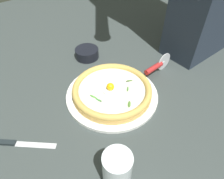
{
  "coord_description": "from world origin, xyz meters",
  "views": [
    {
      "loc": [
        0.37,
        0.44,
        0.55
      ],
      "look_at": [
        0.03,
        0.03,
        0.03
      ],
      "focal_mm": 32.19,
      "sensor_mm": 36.0,
      "label": 1
    }
  ],
  "objects": [
    {
      "name": "pizza_plate",
      "position": [
        0.03,
        0.03,
        0.01
      ],
      "size": [
        0.35,
        0.35,
        0.01
      ],
      "primitive_type": "cylinder",
      "color": "white",
      "rests_on": "ground"
    },
    {
      "name": "pizza",
      "position": [
        0.03,
        0.03,
        0.03
      ],
      "size": [
        0.3,
        0.3,
        0.05
      ],
      "color": "#DAAA58",
      "rests_on": "pizza_plate"
    },
    {
      "name": "drinking_glass",
      "position": [
        0.22,
        0.28,
        0.05
      ],
      "size": [
        0.07,
        0.07,
        0.12
      ],
      "color": "silver",
      "rests_on": "ground"
    },
    {
      "name": "ground_plane",
      "position": [
        0.0,
        0.0,
        -0.01
      ],
      "size": [
        2.4,
        2.4,
        0.03
      ],
      "primitive_type": "cube",
      "color": "#373F3E",
      "rests_on": "ground"
    },
    {
      "name": "side_bowl",
      "position": [
        -0.05,
        -0.24,
        0.02
      ],
      "size": [
        0.11,
        0.11,
        0.04
      ],
      "primitive_type": "cylinder",
      "color": "black",
      "rests_on": "ground"
    },
    {
      "name": "pizza_cutter",
      "position": [
        -0.2,
        0.05,
        0.04
      ],
      "size": [
        0.15,
        0.02,
        0.08
      ],
      "color": "silver",
      "rests_on": "ground"
    },
    {
      "name": "table_knife",
      "position": [
        0.4,
        -0.0,
        0.0
      ],
      "size": [
        0.16,
        0.15,
        0.01
      ],
      "color": "silver",
      "rests_on": "ground"
    }
  ]
}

